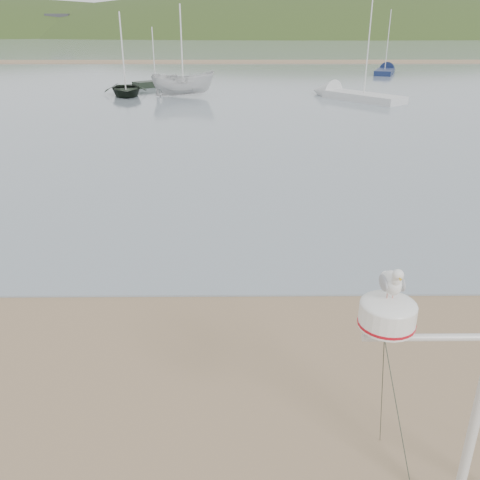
{
  "coord_description": "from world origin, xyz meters",
  "views": [
    {
      "loc": [
        1.89,
        -5.01,
        5.12
      ],
      "look_at": [
        1.94,
        1.0,
        2.54
      ],
      "focal_mm": 38.0,
      "sensor_mm": 36.0,
      "label": 1
    }
  ],
  "objects_px": {
    "boat_white": "(182,63)",
    "sailboat_blue_far": "(386,70)",
    "mast_rig": "(468,437)",
    "boat_dark": "(124,64)",
    "sailboat_white_near": "(340,94)",
    "sailboat_dark_mid": "(167,83)"
  },
  "relations": [
    {
      "from": "boat_white",
      "to": "sailboat_blue_far",
      "type": "xyz_separation_m",
      "value": [
        20.43,
        19.17,
        -2.06
      ]
    },
    {
      "from": "mast_rig",
      "to": "boat_white",
      "type": "bearing_deg",
      "value": 100.09
    },
    {
      "from": "boat_dark",
      "to": "boat_white",
      "type": "relative_size",
      "value": 0.98
    },
    {
      "from": "mast_rig",
      "to": "sailboat_white_near",
      "type": "height_order",
      "value": "sailboat_white_near"
    },
    {
      "from": "mast_rig",
      "to": "sailboat_white_near",
      "type": "distance_m",
      "value": 34.92
    },
    {
      "from": "mast_rig",
      "to": "sailboat_white_near",
      "type": "bearing_deg",
      "value": 81.28
    },
    {
      "from": "boat_dark",
      "to": "sailboat_blue_far",
      "type": "bearing_deg",
      "value": 24.83
    },
    {
      "from": "sailboat_white_near",
      "to": "boat_white",
      "type": "bearing_deg",
      "value": 176.6
    },
    {
      "from": "mast_rig",
      "to": "sailboat_blue_far",
      "type": "xyz_separation_m",
      "value": [
        14.16,
        54.36,
        -0.92
      ]
    },
    {
      "from": "boat_dark",
      "to": "sailboat_dark_mid",
      "type": "xyz_separation_m",
      "value": [
        2.21,
        6.62,
        -2.01
      ]
    },
    {
      "from": "mast_rig",
      "to": "sailboat_dark_mid",
      "type": "xyz_separation_m",
      "value": [
        -8.4,
        42.1,
        -0.92
      ]
    },
    {
      "from": "mast_rig",
      "to": "boat_dark",
      "type": "bearing_deg",
      "value": 106.65
    },
    {
      "from": "boat_white",
      "to": "sailboat_white_near",
      "type": "relative_size",
      "value": 0.59
    },
    {
      "from": "boat_white",
      "to": "sailboat_dark_mid",
      "type": "bearing_deg",
      "value": 12.93
    },
    {
      "from": "sailboat_dark_mid",
      "to": "sailboat_white_near",
      "type": "bearing_deg",
      "value": -29.03
    },
    {
      "from": "boat_dark",
      "to": "sailboat_blue_far",
      "type": "height_order",
      "value": "sailboat_blue_far"
    },
    {
      "from": "mast_rig",
      "to": "sailboat_blue_far",
      "type": "height_order",
      "value": "sailboat_blue_far"
    },
    {
      "from": "mast_rig",
      "to": "boat_dark",
      "type": "relative_size",
      "value": 1.11
    },
    {
      "from": "boat_white",
      "to": "sailboat_dark_mid",
      "type": "height_order",
      "value": "sailboat_dark_mid"
    },
    {
      "from": "mast_rig",
      "to": "boat_dark",
      "type": "distance_m",
      "value": 37.05
    },
    {
      "from": "boat_white",
      "to": "sailboat_white_near",
      "type": "bearing_deg",
      "value": -97.61
    },
    {
      "from": "sailboat_blue_far",
      "to": "mast_rig",
      "type": "bearing_deg",
      "value": -104.6
    }
  ]
}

